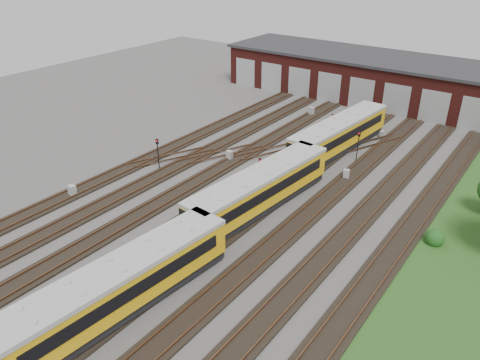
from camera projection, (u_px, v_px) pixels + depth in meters
The scene contains 14 objects.
ground at pixel (225, 215), 41.35m from camera, with size 120.00×120.00×0.00m, color #44413F.
track_network at pixel (227, 210), 41.81m from camera, with size 30.40×70.00×0.33m.
maintenance_shed at pixel (391, 80), 68.53m from camera, with size 51.00×12.50×6.35m.
metro_train at pixel (260, 189), 41.20m from camera, with size 4.45×48.77×3.42m.
signal_mast_0 at pixel (158, 150), 48.43m from camera, with size 0.32×0.31×3.46m.
signal_mast_1 at pixel (260, 168), 45.59m from camera, with size 0.26×0.25×2.85m.
signal_mast_2 at pixel (332, 124), 55.46m from camera, with size 0.30×0.29×3.33m.
signal_mast_3 at pixel (358, 143), 50.09m from camera, with size 0.28×0.26×3.50m.
relay_cabinet_0 at pixel (72, 191), 44.10m from camera, with size 0.67×0.56×1.12m, color #A6A8AB.
relay_cabinet_1 at pixel (311, 111), 64.25m from camera, with size 0.67×0.56×1.12m, color #A6A8AB.
relay_cabinet_2 at pixel (229, 155), 51.33m from camera, with size 0.64×0.53×1.06m, color #A6A8AB.
relay_cabinet_3 at pixel (382, 134), 57.08m from camera, with size 0.52×0.43×0.86m, color #A6A8AB.
relay_cabinet_4 at pixel (346, 174), 47.31m from camera, with size 0.60×0.50×1.01m, color #A6A8AB.
bush_0 at pixel (435, 236), 37.15m from camera, with size 1.53×1.53×1.53m, color #194814.
Camera 1 is at (21.85, -27.69, 21.85)m, focal length 35.00 mm.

